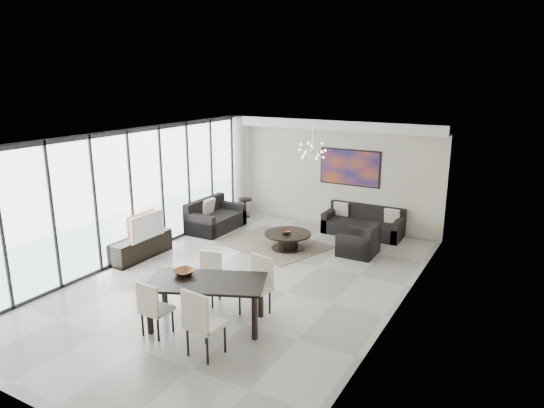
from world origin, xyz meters
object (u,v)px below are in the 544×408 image
Objects in this scene: dining_table at (206,286)px; sofa_main at (363,225)px; television at (144,226)px; tv_console at (141,247)px; coffee_table at (288,240)px.

sofa_main is at bearing 83.32° from dining_table.
sofa_main is 5.53m from television.
dining_table is at bearing -119.94° from television.
sofa_main is at bearing 46.62° from tv_console.
television is (-3.69, -4.09, 0.54)m from sofa_main.
sofa_main is at bearing 57.44° from coffee_table.
television reaches higher than tv_console.
tv_console is (-3.85, -4.07, 0.00)m from sofa_main.
coffee_table is at bearing -122.56° from sofa_main.
tv_console is 1.62× the size of television.
television is 0.47× the size of dining_table.
dining_table is at bearing -96.68° from sofa_main.
sofa_main reaches higher than tv_console.
television is at bearing -138.50° from coffee_table.
tv_console reaches higher than coffee_table.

